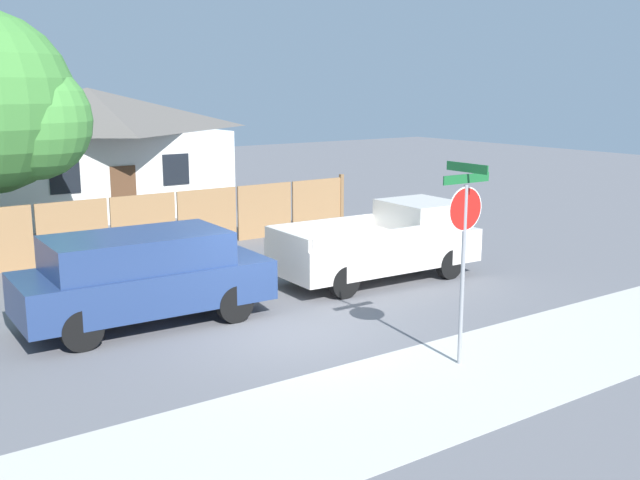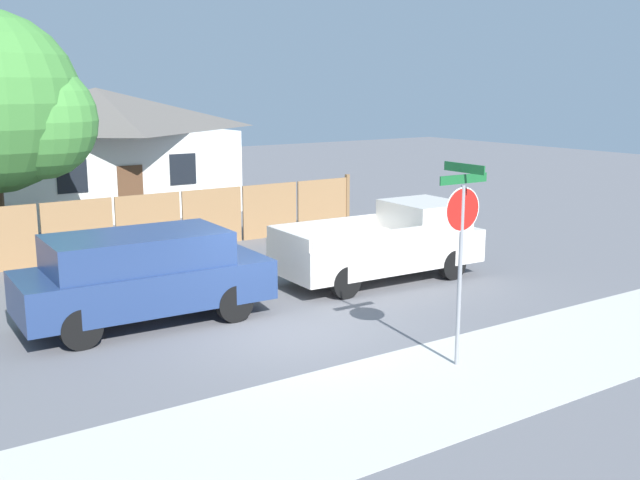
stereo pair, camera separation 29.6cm
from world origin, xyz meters
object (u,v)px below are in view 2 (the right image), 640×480
at_px(red_suv, 143,274).
at_px(stop_sign, 462,229).
at_px(house, 99,148).
at_px(orange_pickup, 386,243).

height_order(red_suv, stop_sign, stop_sign).
distance_m(house, stop_sign, 19.33).
distance_m(red_suv, stop_sign, 6.48).
xyz_separation_m(house, orange_pickup, (2.48, -14.12, -1.50)).
xyz_separation_m(red_suv, stop_sign, (3.57, -5.23, 1.37)).
bearing_deg(orange_pickup, stop_sign, -114.84).
height_order(house, orange_pickup, house).
distance_m(red_suv, orange_pickup, 6.24).
relative_size(house, orange_pickup, 1.81).
bearing_deg(red_suv, orange_pickup, 2.16).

